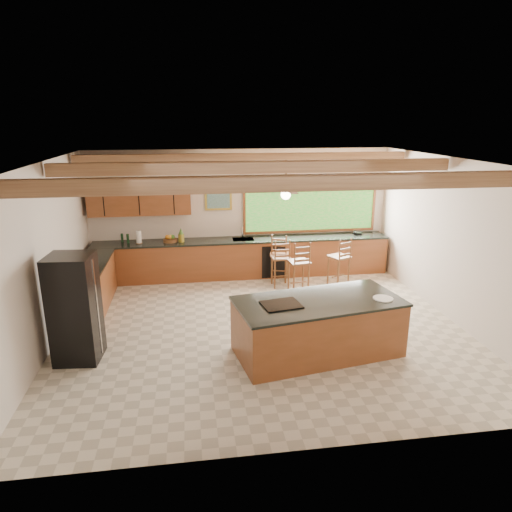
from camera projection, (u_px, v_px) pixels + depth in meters
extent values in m
plane|color=beige|center=(262.00, 328.00, 8.36)|extent=(7.20, 7.20, 0.00)
cube|color=beige|center=(241.00, 212.00, 11.00)|extent=(7.20, 0.04, 3.00)
cube|color=beige|center=(311.00, 332.00, 4.85)|extent=(7.20, 0.04, 3.00)
cube|color=beige|center=(45.00, 258.00, 7.43)|extent=(0.04, 6.50, 3.00)
cube|color=beige|center=(455.00, 241.00, 8.42)|extent=(0.04, 6.50, 3.00)
cube|color=#A17B50|center=(263.00, 161.00, 7.49)|extent=(7.20, 6.50, 0.04)
cube|color=#A67E53|center=(282.00, 183.00, 6.02)|extent=(7.10, 0.15, 0.22)
cube|color=#A67E53|center=(258.00, 167.00, 8.00)|extent=(7.10, 0.15, 0.22)
cube|color=#A67E53|center=(246.00, 158.00, 9.71)|extent=(7.10, 0.15, 0.22)
cube|color=brown|center=(140.00, 200.00, 10.38)|extent=(2.30, 0.35, 0.70)
cube|color=beige|center=(137.00, 174.00, 10.14)|extent=(2.60, 0.50, 0.48)
cylinder|color=#FFEABF|center=(106.00, 185.00, 10.11)|extent=(0.10, 0.10, 0.01)
cylinder|color=#FFEABF|center=(170.00, 183.00, 10.31)|extent=(0.10, 0.10, 0.01)
cube|color=#609D38|center=(310.00, 204.00, 11.16)|extent=(3.20, 0.04, 1.30)
cube|color=gold|center=(218.00, 199.00, 10.80)|extent=(0.64, 0.03, 0.54)
cube|color=#3A6951|center=(218.00, 199.00, 10.78)|extent=(0.54, 0.01, 0.44)
cube|color=brown|center=(243.00, 258.00, 10.99)|extent=(7.00, 0.65, 0.88)
cube|color=black|center=(243.00, 240.00, 10.85)|extent=(7.04, 0.69, 0.04)
cube|color=brown|center=(90.00, 288.00, 9.06)|extent=(0.65, 2.35, 0.88)
cube|color=black|center=(87.00, 266.00, 8.93)|extent=(0.69, 2.39, 0.04)
cube|color=black|center=(274.00, 262.00, 10.78)|extent=(0.60, 0.02, 0.78)
cube|color=silver|center=(243.00, 240.00, 10.85)|extent=(0.50, 0.38, 0.03)
cylinder|color=silver|center=(242.00, 231.00, 10.99)|extent=(0.03, 0.03, 0.30)
cylinder|color=silver|center=(243.00, 227.00, 10.86)|extent=(0.03, 0.20, 0.03)
cylinder|color=white|center=(139.00, 237.00, 10.44)|extent=(0.12, 0.12, 0.30)
cylinder|color=#17391B|center=(122.00, 238.00, 10.56)|extent=(0.06, 0.06, 0.20)
cylinder|color=#17391B|center=(128.00, 239.00, 10.49)|extent=(0.06, 0.06, 0.21)
cube|color=black|center=(358.00, 233.00, 11.26)|extent=(0.22, 0.19, 0.09)
cube|color=brown|center=(318.00, 328.00, 7.36)|extent=(2.76, 1.63, 0.88)
cube|color=black|center=(319.00, 301.00, 7.23)|extent=(2.81, 1.67, 0.04)
cube|color=black|center=(281.00, 305.00, 7.03)|extent=(0.65, 0.55, 0.02)
cylinder|color=white|center=(383.00, 298.00, 7.27)|extent=(0.32, 0.32, 0.02)
cube|color=black|center=(75.00, 309.00, 7.05)|extent=(0.72, 0.71, 1.72)
cube|color=silver|center=(97.00, 307.00, 7.10)|extent=(0.02, 0.05, 1.58)
cube|color=brown|center=(281.00, 257.00, 10.24)|extent=(0.42, 0.42, 0.04)
cylinder|color=brown|center=(275.00, 275.00, 10.17)|extent=(0.04, 0.04, 0.66)
cylinder|color=brown|center=(289.00, 274.00, 10.22)|extent=(0.04, 0.04, 0.66)
cylinder|color=brown|center=(272.00, 270.00, 10.48)|extent=(0.04, 0.04, 0.66)
cylinder|color=brown|center=(286.00, 270.00, 10.52)|extent=(0.04, 0.04, 0.66)
cube|color=brown|center=(280.00, 252.00, 10.59)|extent=(0.52, 0.52, 0.04)
cylinder|color=brown|center=(274.00, 269.00, 10.52)|extent=(0.04, 0.04, 0.67)
cylinder|color=brown|center=(288.00, 269.00, 10.56)|extent=(0.04, 0.04, 0.67)
cylinder|color=brown|center=(271.00, 265.00, 10.83)|extent=(0.04, 0.04, 0.67)
cylinder|color=brown|center=(285.00, 264.00, 10.87)|extent=(0.04, 0.04, 0.67)
cube|color=brown|center=(299.00, 262.00, 9.81)|extent=(0.48, 0.48, 0.04)
cylinder|color=brown|center=(293.00, 281.00, 9.74)|extent=(0.04, 0.04, 0.69)
cylinder|color=brown|center=(308.00, 280.00, 9.78)|extent=(0.04, 0.04, 0.69)
cylinder|color=brown|center=(289.00, 276.00, 10.06)|extent=(0.04, 0.04, 0.69)
cylinder|color=brown|center=(304.00, 275.00, 10.10)|extent=(0.04, 0.04, 0.69)
cube|color=brown|center=(339.00, 257.00, 10.25)|extent=(0.54, 0.54, 0.04)
cylinder|color=brown|center=(334.00, 274.00, 10.18)|extent=(0.04, 0.04, 0.67)
cylinder|color=brown|center=(348.00, 274.00, 10.23)|extent=(0.04, 0.04, 0.67)
cylinder|color=brown|center=(329.00, 270.00, 10.49)|extent=(0.04, 0.04, 0.67)
cylinder|color=brown|center=(343.00, 269.00, 10.53)|extent=(0.04, 0.04, 0.67)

